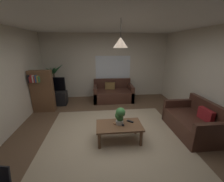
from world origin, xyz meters
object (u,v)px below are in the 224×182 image
at_px(couch_right_side, 193,123).
at_px(book_on_table_0, 116,123).
at_px(potted_plant_on_table, 120,115).
at_px(remote_on_table_1, 122,124).
at_px(potted_palm_corner, 55,83).
at_px(coffee_table, 119,127).
at_px(tv_stand, 55,98).
at_px(pendant_lamp, 121,42).
at_px(remote_on_table_0, 130,121).
at_px(tv, 53,85).
at_px(bookshelf_corner, 42,91).
at_px(couch_under_window, 113,94).

distance_m(couch_right_side, book_on_table_0, 2.00).
relative_size(couch_right_side, potted_plant_on_table, 3.57).
bearing_deg(remote_on_table_1, potted_palm_corner, 116.34).
height_order(coffee_table, tv_stand, tv_stand).
height_order(remote_on_table_1, tv_stand, tv_stand).
relative_size(coffee_table, pendant_lamp, 2.00).
relative_size(couch_right_side, remote_on_table_1, 8.90).
distance_m(potted_plant_on_table, pendant_lamp, 1.57).
bearing_deg(couch_right_side, remote_on_table_0, -88.46).
bearing_deg(coffee_table, tv_stand, 131.85).
xyz_separation_m(coffee_table, tv, (-2.11, 2.33, 0.44)).
bearing_deg(book_on_table_0, coffee_table, -48.66).
bearing_deg(bookshelf_corner, couch_under_window, 18.03).
bearing_deg(pendant_lamp, potted_palm_corner, 127.23).
bearing_deg(potted_palm_corner, coffee_table, -52.77).
height_order(couch_under_window, pendant_lamp, pendant_lamp).
bearing_deg(bookshelf_corner, potted_plant_on_table, -37.07).
relative_size(potted_plant_on_table, tv, 0.44).
height_order(remote_on_table_0, remote_on_table_1, same).
xyz_separation_m(book_on_table_0, pendant_lamp, (0.05, -0.06, 1.76)).
height_order(tv_stand, pendant_lamp, pendant_lamp).
relative_size(couch_right_side, pendant_lamp, 2.73).
bearing_deg(potted_plant_on_table, couch_right_side, 2.84).
relative_size(book_on_table_0, tv_stand, 0.15).
distance_m(couch_right_side, remote_on_table_0, 1.66).
distance_m(couch_right_side, potted_palm_corner, 4.98).
distance_m(book_on_table_0, pendant_lamp, 1.77).
distance_m(potted_plant_on_table, potted_palm_corner, 3.60).
height_order(remote_on_table_1, potted_plant_on_table, potted_plant_on_table).
height_order(coffee_table, remote_on_table_1, remote_on_table_1).
relative_size(couch_under_window, potted_palm_corner, 1.04).
distance_m(couch_right_side, coffee_table, 1.94).
xyz_separation_m(remote_on_table_0, remote_on_table_1, (-0.21, -0.10, 0.00)).
bearing_deg(tv_stand, potted_plant_on_table, -47.19).
bearing_deg(potted_palm_corner, pendant_lamp, -52.77).
xyz_separation_m(potted_plant_on_table, tv, (-2.13, 2.28, 0.16)).
bearing_deg(tv, coffee_table, -47.89).
height_order(coffee_table, potted_plant_on_table, potted_plant_on_table).
distance_m(couch_under_window, tv, 2.32).
bearing_deg(tv_stand, couch_under_window, 6.12).
xyz_separation_m(book_on_table_0, remote_on_table_0, (0.34, 0.04, -0.00)).
distance_m(remote_on_table_0, tv_stand, 3.29).
height_order(tv, pendant_lamp, pendant_lamp).
distance_m(couch_under_window, remote_on_table_0, 2.50).
xyz_separation_m(potted_plant_on_table, tv_stand, (-2.13, 2.30, -0.38)).
height_order(potted_plant_on_table, potted_palm_corner, potted_palm_corner).
distance_m(couch_right_side, bookshelf_corner, 4.56).
bearing_deg(couch_under_window, tv, -173.34).
distance_m(tv, potted_palm_corner, 0.57).
relative_size(remote_on_table_1, potted_plant_on_table, 0.40).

